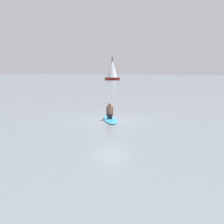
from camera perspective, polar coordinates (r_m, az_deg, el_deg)
ground_plane at (r=14.89m, az=-0.22°, el=-1.86°), size 400.00×400.00×0.00m
surfboard at (r=14.70m, az=-0.57°, el=-1.82°), size 2.63×2.28×0.10m
person_paddler at (r=14.61m, az=-0.57°, el=0.10°), size 0.43×0.41×1.00m
sailboat_center_horizon at (r=84.42m, az=0.05°, el=10.31°), size 5.09×5.22×8.05m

